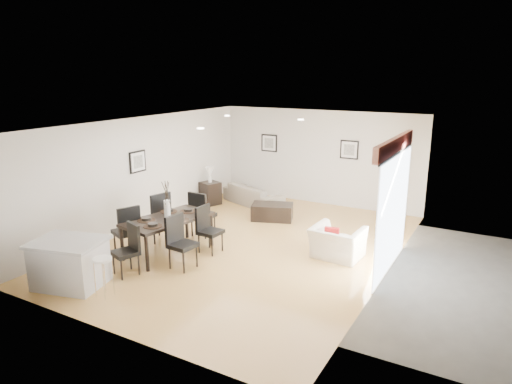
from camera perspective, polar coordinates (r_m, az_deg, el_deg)
The scene contains 26 objects.
ground at distance 10.16m, azimuth -0.83°, elevation -6.75°, with size 8.00×8.00×0.00m, color tan.
wall_back at distance 13.28m, azimuth 7.86°, elevation 4.31°, with size 6.00×0.04×2.70m, color silver.
wall_front at distance 6.75m, azimuth -18.27°, elevation -6.59°, with size 6.00×0.04×2.70m, color silver.
wall_left at distance 11.51m, azimuth -13.90°, elevation 2.41°, with size 0.04×8.00×2.70m, color silver.
wall_right at distance 8.69m, azimuth 16.53°, elevation -1.72°, with size 0.04×8.00×2.70m, color silver.
ceiling at distance 9.51m, azimuth -0.89°, elevation 8.57°, with size 6.00×8.00×0.02m, color white.
sofa at distance 13.23m, azimuth -0.33°, elevation -0.33°, with size 1.94×0.76×0.57m, color gray.
armchair at distance 9.58m, azimuth 10.12°, elevation -6.25°, with size 1.01×0.88×0.65m, color beige.
dining_table at distance 9.73m, azimuth -10.96°, elevation -3.63°, with size 1.25×2.00×0.78m.
dining_chair_wnear at distance 9.85m, azimuth -15.77°, elevation -4.33°, with size 0.63×0.63×1.07m.
dining_chair_wfar at distance 10.48m, azimuth -12.12°, elevation -2.73°, with size 0.62×0.62×1.14m.
dining_chair_enear at distance 9.03m, azimuth -9.59°, elevation -5.77°, with size 0.51×0.51×1.05m.
dining_chair_efar at distance 9.74m, azimuth -6.14°, elevation -4.30°, with size 0.47×0.47×1.00m.
dining_chair_head at distance 8.96m, azimuth -15.58°, elevation -6.57°, with size 0.57×0.57×0.98m.
dining_chair_foot at distance 10.62m, azimuth -6.94°, elevation -2.46°, with size 0.49×0.49×1.08m.
vase at distance 9.62m, azimuth -11.07°, elevation -1.47°, with size 0.96×1.51×0.80m.
coffee_table at distance 11.87m, azimuth 2.05°, elevation -2.48°, with size 1.04×0.62×0.42m, color black.
side_table at distance 13.29m, azimuth -5.73°, elevation -0.14°, with size 0.49×0.49×0.65m, color black.
table_lamp at distance 13.14m, azimuth -5.80°, elevation 2.44°, with size 0.23×0.23×0.44m.
cushion at distance 9.46m, azimuth 9.44°, elevation -5.25°, with size 0.29×0.09×0.29m, color maroon.
kitchen_island at distance 8.86m, azimuth -22.26°, elevation -8.20°, with size 1.42×1.21×0.85m.
bar_stool at distance 8.19m, azimuth -18.63°, elevation -8.46°, with size 0.32×0.32×0.70m.
framed_print_back_left at distance 13.86m, azimuth 1.66°, elevation 6.14°, with size 0.52×0.04×0.52m.
framed_print_back_right at distance 12.91m, azimuth 11.58°, elevation 5.20°, with size 0.52×0.04×0.52m.
framed_print_left_wall at distance 11.29m, azimuth -14.57°, elevation 3.69°, with size 0.04×0.52×0.52m.
sliding_door at distance 8.90m, azimuth 16.84°, elevation 0.74°, with size 0.12×2.70×2.57m.
Camera 1 is at (4.75, -8.17, 3.72)m, focal length 32.00 mm.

